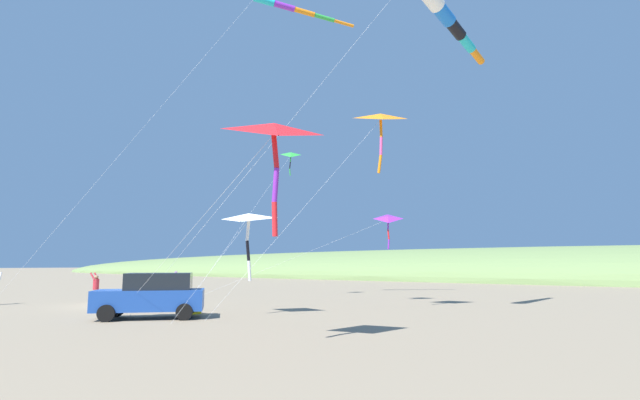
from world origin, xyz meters
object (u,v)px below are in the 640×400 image
person_adult_flyer (96,286)px  person_bystander_far (126,287)px  kite_delta_blue_topmost (248,219)px  kite_windsock_purple_drifting (290,8)px  kite_delta_yellow_midlevel (274,132)px  kite_delta_magenta_far_left (290,155)px  kite_delta_red_high_left (388,219)px  person_child_grey_jacket (172,282)px  parked_car (153,295)px  cooler_box (193,309)px  kite_windsock_long_streamer_right (440,9)px  kite_delta_black_fish_shape (381,118)px

person_adult_flyer → person_bystander_far: person_adult_flyer is taller
kite_delta_blue_topmost → kite_windsock_purple_drifting: bearing=31.0°
kite_windsock_purple_drifting → kite_delta_yellow_midlevel: bearing=-139.8°
kite_delta_magenta_far_left → kite_delta_red_high_left: size_ratio=0.85×
kite_windsock_purple_drifting → kite_delta_yellow_midlevel: kite_windsock_purple_drifting is taller
person_child_grey_jacket → kite_delta_yellow_midlevel: kite_delta_yellow_midlevel is taller
kite_windsock_purple_drifting → kite_delta_red_high_left: bearing=-70.8°
kite_delta_magenta_far_left → kite_windsock_purple_drifting: (-1.44, -1.13, 9.99)m
kite_delta_red_high_left → person_bystander_far: bearing=122.7°
person_child_grey_jacket → person_bystander_far: 4.51m
person_adult_flyer → kite_delta_blue_topmost: (0.42, -12.35, 3.30)m
parked_car → kite_delta_yellow_midlevel: 10.17m
person_adult_flyer → kite_windsock_purple_drifting: size_ratio=0.08×
parked_car → kite_delta_yellow_midlevel: (-1.96, -8.62, 5.02)m
cooler_box → kite_windsock_long_streamer_right: bearing=-55.7°
person_child_grey_jacket → kite_windsock_long_streamer_right: bearing=-91.9°
kite_delta_yellow_midlevel → kite_windsock_purple_drifting: bearing=40.2°
kite_delta_black_fish_shape → kite_windsock_long_streamer_right: kite_windsock_long_streamer_right is taller
parked_car → kite_delta_blue_topmost: 5.13m
kite_windsock_long_streamer_right → person_adult_flyer: bearing=106.3°
person_bystander_far → kite_windsock_long_streamer_right: size_ratio=0.10×
person_adult_flyer → kite_delta_magenta_far_left: (10.24, -6.18, 8.87)m
kite_delta_black_fish_shape → kite_windsock_purple_drifting: size_ratio=0.48×
kite_windsock_long_streamer_right → kite_delta_blue_topmost: 13.35m
kite_windsock_purple_drifting → kite_delta_red_high_left: kite_windsock_purple_drifting is taller
kite_windsock_purple_drifting → kite_delta_magenta_far_left: bearing=38.1°
person_bystander_far → kite_delta_black_fish_shape: kite_delta_black_fish_shape is taller
kite_windsock_long_streamer_right → kite_windsock_purple_drifting: bearing=75.7°
person_bystander_far → kite_windsock_purple_drifting: (6.69, -7.60, 19.01)m
kite_delta_magenta_far_left → kite_delta_blue_topmost: 12.87m
kite_delta_yellow_midlevel → person_child_grey_jacket: bearing=61.2°
parked_car → kite_delta_red_high_left: (13.83, -3.28, 3.99)m
parked_car → kite_delta_blue_topmost: size_ratio=0.92×
kite_windsock_purple_drifting → kite_delta_red_high_left: size_ratio=1.54×
person_adult_flyer → person_child_grey_jacket: bearing=14.2°
person_bystander_far → parked_car: bearing=-115.4°
person_child_grey_jacket → kite_windsock_long_streamer_right: size_ratio=0.11×
person_child_grey_jacket → kite_delta_red_high_left: (4.54, -15.11, 3.99)m
kite_delta_black_fish_shape → kite_delta_blue_topmost: (-5.21, 3.87, -5.20)m
parked_car → kite_delta_red_high_left: kite_delta_red_high_left is taller
person_adult_flyer → person_child_grey_jacket: size_ratio=0.99×
parked_car → kite_delta_red_high_left: 14.77m
kite_delta_black_fish_shape → kite_delta_yellow_midlevel: kite_delta_black_fish_shape is taller
kite_windsock_long_streamer_right → kite_delta_magenta_far_left: kite_windsock_long_streamer_right is taller
cooler_box → kite_delta_blue_topmost: kite_delta_blue_topmost is taller
cooler_box → kite_delta_blue_topmost: 4.75m
kite_windsock_purple_drifting → kite_delta_blue_topmost: 18.38m
person_bystander_far → kite_delta_yellow_midlevel: (-6.94, -19.12, 5.18)m
person_child_grey_jacket → kite_delta_black_fish_shape: (-0.78, -17.84, 8.50)m
parked_car → kite_windsock_long_streamer_right: 18.32m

